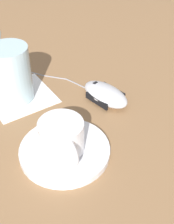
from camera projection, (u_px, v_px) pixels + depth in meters
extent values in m
plane|color=olive|center=(41.00, 122.00, 0.60)|extent=(3.00, 3.00, 0.00)
cylinder|color=white|center=(65.00, 151.00, 0.54)|extent=(0.16, 0.16, 0.01)
cylinder|color=white|center=(61.00, 136.00, 0.51)|extent=(0.08, 0.08, 0.06)
torus|color=white|center=(71.00, 153.00, 0.48)|extent=(0.04, 0.03, 0.04)
ellipsoid|color=silver|center=(105.00, 94.00, 0.65)|extent=(0.12, 0.08, 0.03)
cylinder|color=black|center=(95.00, 85.00, 0.66)|extent=(0.01, 0.01, 0.01)
cube|color=black|center=(97.00, 101.00, 0.63)|extent=(0.06, 0.02, 0.01)
cube|color=black|center=(114.00, 91.00, 0.66)|extent=(0.06, 0.02, 0.01)
cylinder|color=gray|center=(76.00, 83.00, 0.70)|extent=(0.06, 0.01, 0.00)
cylinder|color=gray|center=(55.00, 77.00, 0.72)|extent=(0.06, 0.02, 0.00)
cylinder|color=gray|center=(33.00, 72.00, 0.74)|extent=(0.06, 0.01, 0.00)
cylinder|color=gray|center=(19.00, 64.00, 0.76)|extent=(0.05, 0.03, 0.00)
cylinder|color=gray|center=(9.00, 55.00, 0.80)|extent=(0.05, 0.02, 0.00)
cylinder|color=gray|center=(2.00, 46.00, 0.84)|extent=(0.05, 0.04, 0.00)
cylinder|color=gray|center=(0.00, 37.00, 0.88)|extent=(0.04, 0.04, 0.00)
sphere|color=gray|center=(86.00, 88.00, 0.69)|extent=(0.00, 0.00, 0.00)
sphere|color=gray|center=(67.00, 79.00, 0.71)|extent=(0.00, 0.00, 0.00)
sphere|color=gray|center=(43.00, 75.00, 0.73)|extent=(0.00, 0.00, 0.00)
sphere|color=gray|center=(23.00, 70.00, 0.74)|extent=(0.00, 0.00, 0.00)
sphere|color=gray|center=(14.00, 59.00, 0.78)|extent=(0.00, 0.00, 0.00)
sphere|color=gray|center=(4.00, 51.00, 0.82)|extent=(0.00, 0.00, 0.00)
sphere|color=gray|center=(0.00, 41.00, 0.86)|extent=(0.00, 0.00, 0.00)
sphere|color=gray|center=(0.00, 32.00, 0.90)|extent=(0.00, 0.00, 0.00)
cube|color=white|center=(20.00, 96.00, 0.66)|extent=(0.17, 0.17, 0.00)
cylinder|color=silver|center=(11.00, 73.00, 0.62)|extent=(0.08, 0.08, 0.12)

